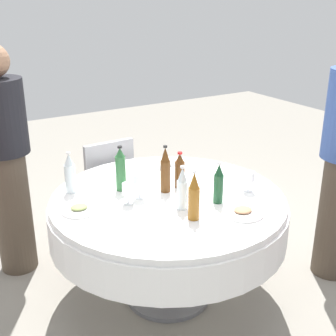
% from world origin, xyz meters
% --- Properties ---
extents(ground_plane, '(10.00, 10.00, 0.00)m').
position_xyz_m(ground_plane, '(0.00, 0.00, 0.00)').
color(ground_plane, gray).
extents(dining_table, '(1.47, 1.47, 0.74)m').
position_xyz_m(dining_table, '(0.00, 0.00, 0.59)').
color(dining_table, white).
rests_on(dining_table, ground_plane).
extents(bottle_clear_south, '(0.06, 0.06, 0.26)m').
position_xyz_m(bottle_clear_south, '(-0.02, -0.19, 0.86)').
color(bottle_clear_south, silver).
rests_on(bottle_clear_south, dining_table).
extents(bottle_brown_outer, '(0.06, 0.06, 0.30)m').
position_xyz_m(bottle_brown_outer, '(0.02, 0.07, 0.88)').
color(bottle_brown_outer, '#593314').
rests_on(bottle_brown_outer, dining_table).
extents(bottle_clear_far, '(0.07, 0.07, 0.27)m').
position_xyz_m(bottle_clear_far, '(-0.49, 0.36, 0.86)').
color(bottle_clear_far, silver).
rests_on(bottle_clear_far, dining_table).
extents(bottle_amber_east, '(0.06, 0.06, 0.29)m').
position_xyz_m(bottle_amber_east, '(-0.04, -0.33, 0.87)').
color(bottle_amber_east, '#8C5619').
rests_on(bottle_amber_east, dining_table).
extents(bottle_green_north, '(0.07, 0.07, 0.29)m').
position_xyz_m(bottle_green_north, '(-0.21, 0.23, 0.88)').
color(bottle_green_north, '#2D6B38').
rests_on(bottle_green_north, dining_table).
extents(bottle_dark_green_front, '(0.06, 0.06, 0.26)m').
position_xyz_m(bottle_dark_green_front, '(0.21, -0.23, 0.86)').
color(bottle_dark_green_front, '#194728').
rests_on(bottle_dark_green_front, dining_table).
extents(bottle_brown_rear, '(0.06, 0.06, 0.24)m').
position_xyz_m(bottle_brown_rear, '(0.14, 0.08, 0.85)').
color(bottle_brown_rear, '#593314').
rests_on(bottle_brown_rear, dining_table).
extents(wine_glass_east, '(0.07, 0.07, 0.16)m').
position_xyz_m(wine_glass_east, '(-0.17, 0.06, 0.85)').
color(wine_glass_east, white).
rests_on(wine_glass_east, dining_table).
extents(wine_glass_north, '(0.07, 0.07, 0.13)m').
position_xyz_m(wine_glass_north, '(-0.26, 0.02, 0.83)').
color(wine_glass_north, white).
rests_on(wine_glass_north, dining_table).
extents(wine_glass_front, '(0.07, 0.07, 0.13)m').
position_xyz_m(wine_glass_front, '(0.47, -0.20, 0.83)').
color(wine_glass_front, white).
rests_on(wine_glass_front, dining_table).
extents(plate_inner, '(0.23, 0.23, 0.04)m').
position_xyz_m(plate_inner, '(0.24, -0.43, 0.75)').
color(plate_inner, white).
rests_on(plate_inner, dining_table).
extents(plate_right, '(0.21, 0.21, 0.04)m').
position_xyz_m(plate_right, '(-0.54, 0.08, 0.75)').
color(plate_right, white).
rests_on(plate_right, dining_table).
extents(knife_outer, '(0.18, 0.02, 0.00)m').
position_xyz_m(knife_outer, '(-0.04, 0.21, 0.74)').
color(knife_outer, silver).
rests_on(knife_outer, dining_table).
extents(folded_napkin, '(0.18, 0.18, 0.02)m').
position_xyz_m(folded_napkin, '(0.25, 0.50, 0.75)').
color(folded_napkin, white).
rests_on(folded_napkin, dining_table).
extents(person_outer, '(0.34, 0.34, 1.62)m').
position_xyz_m(person_outer, '(-0.77, 0.87, 0.85)').
color(person_outer, '#4C3F33').
rests_on(person_outer, ground_plane).
extents(chair_front, '(0.42, 0.42, 0.87)m').
position_xyz_m(chair_front, '(-0.04, 0.91, 0.52)').
color(chair_front, '#99999E').
rests_on(chair_front, ground_plane).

